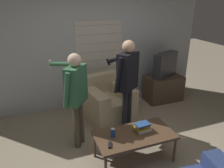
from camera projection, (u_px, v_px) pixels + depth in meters
ground_plane at (129, 157)px, 3.41m from camera, size 16.00×16.00×0.00m
wall_back at (91, 49)px, 4.70m from camera, size 5.20×0.08×2.55m
armchair_beige at (107, 102)px, 4.43m from camera, size 0.99×1.01×0.86m
coffee_table at (135, 136)px, 3.22m from camera, size 1.17×0.60×0.45m
tv_stand at (163, 88)px, 5.20m from camera, size 0.85×0.52×0.60m
tv at (165, 65)px, 4.99m from camera, size 0.72×0.48×0.56m
person_left_standing at (76, 90)px, 3.34m from camera, size 0.53×0.77×1.57m
person_right_standing at (127, 77)px, 3.67m from camera, size 0.51×0.82×1.69m
book_stack at (142, 127)px, 3.26m from camera, size 0.25×0.19×0.13m
soda_can at (113, 133)px, 3.13m from camera, size 0.07×0.07×0.13m
spare_remote at (110, 145)px, 2.95m from camera, size 0.09×0.14×0.02m
floor_fan at (135, 99)px, 4.85m from camera, size 0.35×0.20×0.44m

